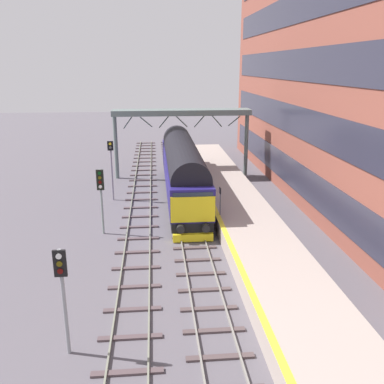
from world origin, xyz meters
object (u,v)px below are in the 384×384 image
object	(u,v)px
diesel_locomotive	(183,167)
signal_post_mid	(101,192)
signal_post_far	(111,164)
platform_number_sign	(220,197)
signal_post_near	(63,288)

from	to	relation	value
diesel_locomotive	signal_post_mid	world-z (taller)	diesel_locomotive
signal_post_mid	signal_post_far	bearing A→B (deg)	90.00
diesel_locomotive	signal_post_mid	size ratio (longest dim) A/B	4.30
signal_post_mid	platform_number_sign	bearing A→B (deg)	0.47
signal_post_far	platform_number_sign	xyz separation A→B (m)	(7.39, -6.86, -0.70)
signal_post_near	platform_number_sign	size ratio (longest dim) A/B	2.33
signal_post_mid	diesel_locomotive	bearing A→B (deg)	52.08
signal_post_far	platform_number_sign	world-z (taller)	signal_post_far
signal_post_mid	signal_post_far	xyz separation A→B (m)	(0.00, 6.92, 0.18)
diesel_locomotive	signal_post_near	world-z (taller)	diesel_locomotive
signal_post_mid	signal_post_near	bearing A→B (deg)	-90.00
signal_post_mid	platform_number_sign	size ratio (longest dim) A/B	2.33
platform_number_sign	signal_post_far	bearing A→B (deg)	137.15
signal_post_near	signal_post_mid	world-z (taller)	signal_post_near
diesel_locomotive	platform_number_sign	distance (m)	7.25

